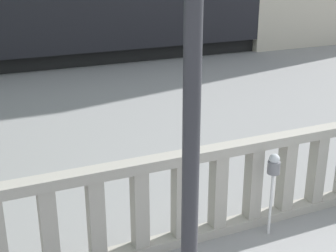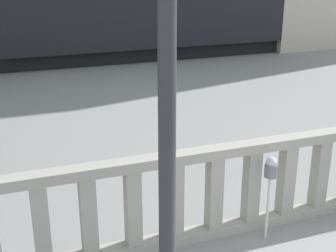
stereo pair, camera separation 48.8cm
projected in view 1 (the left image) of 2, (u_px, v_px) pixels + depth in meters
balustrade at (270, 179)px, 6.94m from camera, size 13.10×0.24×1.37m
parking_meter at (273, 170)px, 6.47m from camera, size 0.18×0.18×1.26m
train_near at (56, 6)px, 17.26m from camera, size 28.90×2.98×4.59m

